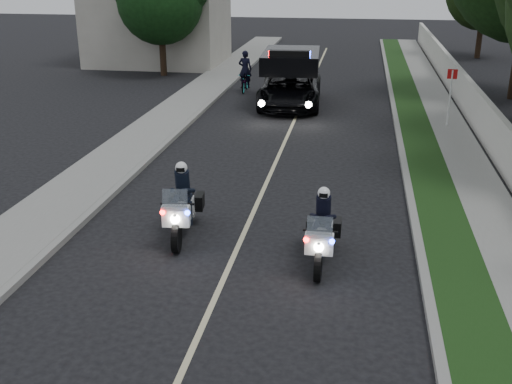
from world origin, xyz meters
The scene contains 19 objects.
ground centered at (0.00, 0.00, 0.00)m, with size 120.00×120.00×0.00m, color black.
curb_right centered at (4.10, 10.00, 0.07)m, with size 0.20×60.00×0.15m, color gray.
grass_verge centered at (4.80, 10.00, 0.08)m, with size 1.20×60.00×0.16m, color #193814.
sidewalk_right centered at (6.10, 10.00, 0.08)m, with size 1.40×60.00×0.16m, color gray.
property_wall centered at (7.10, 10.00, 0.75)m, with size 0.22×60.00×1.50m, color beige.
curb_left centered at (-4.10, 10.00, 0.07)m, with size 0.20×60.00×0.15m, color gray.
sidewalk_left centered at (-5.20, 10.00, 0.08)m, with size 2.00×60.00×0.16m, color gray.
building_far centered at (-10.00, 26.00, 3.50)m, with size 8.00×6.00×7.00m, color #A8A396.
lane_marking centered at (0.00, 10.00, 0.00)m, with size 0.12×50.00×0.01m, color #BFB78C.
police_moto_left centered at (-1.42, 1.01, 0.00)m, with size 0.74×2.13×1.81m, color silver, non-canonical shape.
police_moto_right centered at (1.93, 0.16, 0.00)m, with size 0.70×2.00×1.70m, color silver, non-canonical shape.
police_suv centered at (-0.50, 15.39, 0.00)m, with size 2.66×5.74×2.79m, color black.
bicycle centered at (-3.06, 18.17, 0.00)m, with size 0.61×1.74×0.91m, color black.
cyclist centered at (-3.06, 18.17, 0.00)m, with size 0.66×0.44×1.82m, color black.
sign_post centered at (6.00, 12.29, 0.00)m, with size 0.38×0.38×2.40m, color #A40B0F, non-canonical shape.
tree_right_d centered at (9.69, 18.57, 0.00)m, with size 7.08×7.08×11.80m, color #183712, non-canonical shape.
tree_right_e centered at (10.23, 31.73, 0.00)m, with size 4.97×4.97×8.29m, color #1B3210, non-canonical shape.
tree_left_near centered at (-8.48, 21.95, 0.00)m, with size 4.73×4.73×7.89m, color #123612, non-canonical shape.
tree_left_far centered at (-9.27, 29.55, 0.00)m, with size 7.14×7.14×11.90m, color #133611, non-canonical shape.
Camera 1 is at (2.53, -12.01, 6.21)m, focal length 43.34 mm.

